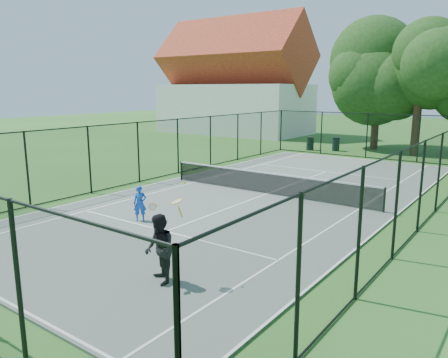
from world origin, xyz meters
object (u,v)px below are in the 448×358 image
Objects in this scene: trash_bin_left at (310,143)px; tennis_net at (267,182)px; player_blue at (140,204)px; player_black at (160,249)px; trash_bin_right at (336,144)px.

tennis_net is at bearing -71.88° from trash_bin_left.
trash_bin_left is at bearing 98.81° from player_blue.
player_black reaches higher than tennis_net.
trash_bin_right is at bearing 23.49° from trash_bin_left.
tennis_net is at bearing 75.82° from player_blue.
trash_bin_right is 21.18m from player_blue.
player_blue is (1.42, -21.13, 0.16)m from trash_bin_right.
player_blue reaches higher than trash_bin_right.
player_blue is (3.16, -20.38, 0.17)m from trash_bin_left.
player_blue is 0.53× the size of player_black.
trash_bin_left is at bearing 107.00° from player_black.
tennis_net is at bearing 105.24° from player_black.
player_black is (7.20, -23.56, 0.39)m from trash_bin_left.
trash_bin_left is (-4.69, 14.32, -0.07)m from tennis_net.
tennis_net is 4.27× the size of player_black.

